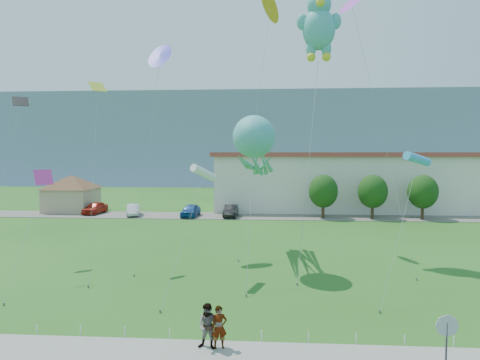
{
  "coord_description": "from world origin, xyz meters",
  "views": [
    {
      "loc": [
        3.28,
        -19.19,
        8.11
      ],
      "look_at": [
        1.44,
        8.0,
        6.38
      ],
      "focal_mm": 32.0,
      "sensor_mm": 36.0,
      "label": 1
    }
  ],
  "objects_px": {
    "warehouse": "(427,181)",
    "octopus_kite": "(255,148)",
    "teddy_bear_kite": "(319,24)",
    "parked_car_red": "(95,208)",
    "pavilion": "(71,190)",
    "pedestrian_left": "(219,327)",
    "pedestrian_right": "(208,326)",
    "parked_car_black": "(231,211)",
    "parked_car_blue": "(191,210)",
    "stop_sign": "(447,332)",
    "parked_car_silver": "(133,210)"
  },
  "relations": [
    {
      "from": "stop_sign",
      "to": "parked_car_black",
      "type": "height_order",
      "value": "stop_sign"
    },
    {
      "from": "pavilion",
      "to": "pedestrian_right",
      "type": "distance_m",
      "value": 47.36
    },
    {
      "from": "warehouse",
      "to": "parked_car_red",
      "type": "bearing_deg",
      "value": -169.72
    },
    {
      "from": "pavilion",
      "to": "parked_car_red",
      "type": "distance_m",
      "value": 5.31
    },
    {
      "from": "pavilion",
      "to": "stop_sign",
      "type": "height_order",
      "value": "pavilion"
    },
    {
      "from": "stop_sign",
      "to": "parked_car_black",
      "type": "xyz_separation_m",
      "value": [
        -11.02,
        38.47,
        -1.06
      ]
    },
    {
      "from": "pedestrian_left",
      "to": "parked_car_silver",
      "type": "relative_size",
      "value": 0.4
    },
    {
      "from": "pavilion",
      "to": "parked_car_black",
      "type": "bearing_deg",
      "value": -9.43
    },
    {
      "from": "pedestrian_left",
      "to": "stop_sign",
      "type": "bearing_deg",
      "value": -28.9
    },
    {
      "from": "pavilion",
      "to": "pedestrian_left",
      "type": "distance_m",
      "value": 47.52
    },
    {
      "from": "warehouse",
      "to": "parked_car_red",
      "type": "height_order",
      "value": "warehouse"
    },
    {
      "from": "pedestrian_left",
      "to": "warehouse",
      "type": "bearing_deg",
      "value": 46.77
    },
    {
      "from": "pedestrian_right",
      "to": "teddy_bear_kite",
      "type": "height_order",
      "value": "teddy_bear_kite"
    },
    {
      "from": "pavilion",
      "to": "parked_car_blue",
      "type": "bearing_deg",
      "value": -12.6
    },
    {
      "from": "pavilion",
      "to": "parked_car_silver",
      "type": "relative_size",
      "value": 2.09
    },
    {
      "from": "parked_car_black",
      "to": "stop_sign",
      "type": "bearing_deg",
      "value": -73.04
    },
    {
      "from": "warehouse",
      "to": "parked_car_silver",
      "type": "xyz_separation_m",
      "value": [
        -40.17,
        -9.52,
        -3.34
      ]
    },
    {
      "from": "pedestrian_left",
      "to": "parked_car_black",
      "type": "bearing_deg",
      "value": 79.31
    },
    {
      "from": "pavilion",
      "to": "parked_car_black",
      "type": "height_order",
      "value": "pavilion"
    },
    {
      "from": "pavilion",
      "to": "teddy_bear_kite",
      "type": "height_order",
      "value": "teddy_bear_kite"
    },
    {
      "from": "parked_car_silver",
      "to": "parked_car_blue",
      "type": "bearing_deg",
      "value": -19.07
    },
    {
      "from": "parked_car_black",
      "to": "pedestrian_left",
      "type": "bearing_deg",
      "value": -84.63
    },
    {
      "from": "pedestrian_right",
      "to": "octopus_kite",
      "type": "xyz_separation_m",
      "value": [
        1.41,
        13.69,
        7.41
      ]
    },
    {
      "from": "parked_car_red",
      "to": "parked_car_black",
      "type": "distance_m",
      "value": 18.28
    },
    {
      "from": "stop_sign",
      "to": "warehouse",
      "type": "bearing_deg",
      "value": 71.1
    },
    {
      "from": "parked_car_red",
      "to": "parked_car_silver",
      "type": "distance_m",
      "value": 5.71
    },
    {
      "from": "parked_car_blue",
      "to": "octopus_kite",
      "type": "distance_m",
      "value": 25.53
    },
    {
      "from": "stop_sign",
      "to": "pedestrian_right",
      "type": "relative_size",
      "value": 1.34
    },
    {
      "from": "stop_sign",
      "to": "parked_car_silver",
      "type": "xyz_separation_m",
      "value": [
        -23.67,
        38.68,
        -1.08
      ]
    },
    {
      "from": "pedestrian_right",
      "to": "parked_car_black",
      "type": "xyz_separation_m",
      "value": [
        -2.36,
        36.54,
        -0.23
      ]
    },
    {
      "from": "parked_car_silver",
      "to": "parked_car_black",
      "type": "distance_m",
      "value": 12.65
    },
    {
      "from": "pavilion",
      "to": "pedestrian_left",
      "type": "relative_size",
      "value": 5.27
    },
    {
      "from": "pavilion",
      "to": "pedestrian_right",
      "type": "xyz_separation_m",
      "value": [
        24.84,
        -40.27,
        -1.99
      ]
    },
    {
      "from": "warehouse",
      "to": "parked_car_red",
      "type": "distance_m",
      "value": 46.6
    },
    {
      "from": "parked_car_silver",
      "to": "pedestrian_right",
      "type": "bearing_deg",
      "value": -84.13
    },
    {
      "from": "warehouse",
      "to": "parked_car_black",
      "type": "xyz_separation_m",
      "value": [
        -27.52,
        -9.73,
        -3.32
      ]
    },
    {
      "from": "parked_car_black",
      "to": "pedestrian_right",
      "type": "bearing_deg",
      "value": -85.33
    },
    {
      "from": "pedestrian_left",
      "to": "parked_car_red",
      "type": "relative_size",
      "value": 0.38
    },
    {
      "from": "pavilion",
      "to": "parked_car_blue",
      "type": "height_order",
      "value": "pavilion"
    },
    {
      "from": "pedestrian_left",
      "to": "parked_car_blue",
      "type": "xyz_separation_m",
      "value": [
        -7.9,
        36.3,
        -0.13
      ]
    },
    {
      "from": "stop_sign",
      "to": "pedestrian_right",
      "type": "bearing_deg",
      "value": 167.41
    },
    {
      "from": "pedestrian_right",
      "to": "parked_car_red",
      "type": "relative_size",
      "value": 0.41
    },
    {
      "from": "parked_car_red",
      "to": "octopus_kite",
      "type": "xyz_separation_m",
      "value": [
        21.99,
        -24.28,
        7.6
      ]
    },
    {
      "from": "pedestrian_right",
      "to": "pedestrian_left",
      "type": "bearing_deg",
      "value": 21.18
    },
    {
      "from": "warehouse",
      "to": "octopus_kite",
      "type": "distance_m",
      "value": 40.55
    },
    {
      "from": "teddy_bear_kite",
      "to": "parked_car_red",
      "type": "bearing_deg",
      "value": 142.53
    },
    {
      "from": "stop_sign",
      "to": "parked_car_black",
      "type": "bearing_deg",
      "value": 105.98
    },
    {
      "from": "teddy_bear_kite",
      "to": "parked_car_blue",
      "type": "bearing_deg",
      "value": 125.87
    },
    {
      "from": "parked_car_blue",
      "to": "teddy_bear_kite",
      "type": "relative_size",
      "value": 0.22
    },
    {
      "from": "pedestrian_right",
      "to": "warehouse",
      "type": "bearing_deg",
      "value": 71.16
    }
  ]
}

